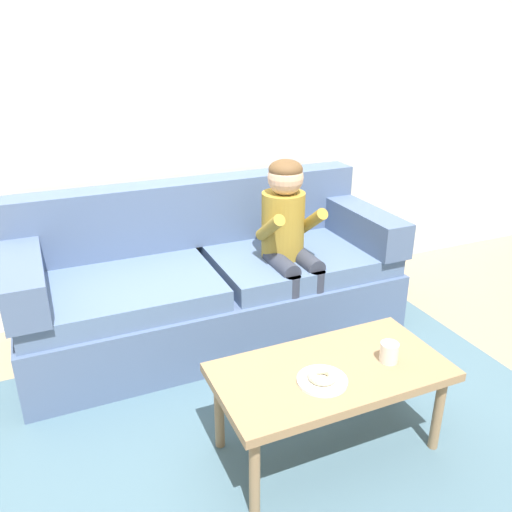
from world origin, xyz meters
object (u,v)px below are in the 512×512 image
object	(u,v)px
person_child	(289,234)
mug	(389,352)
couch	(210,283)
coffee_table	(331,377)
donut	(322,376)

from	to	relation	value
person_child	mug	size ratio (longest dim) A/B	12.24
couch	mug	distance (m)	1.32
coffee_table	person_child	distance (m)	1.07
couch	donut	world-z (taller)	couch
person_child	couch	bearing A→B (deg)	154.70
couch	coffee_table	distance (m)	1.21
coffee_table	couch	bearing A→B (deg)	96.70
mug	person_child	bearing A→B (deg)	88.04
couch	donut	size ratio (longest dim) A/B	18.83
mug	couch	bearing A→B (deg)	107.59
couch	coffee_table	bearing A→B (deg)	-83.30
coffee_table	mug	xyz separation A→B (m)	(0.26, -0.05, 0.09)
coffee_table	mug	world-z (taller)	mug
couch	donut	distance (m)	1.28
couch	coffee_table	xyz separation A→B (m)	(0.14, -1.20, 0.06)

